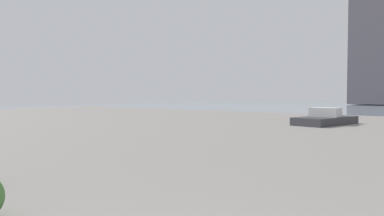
{
  "coord_description": "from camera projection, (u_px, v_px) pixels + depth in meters",
  "views": [
    {
      "loc": [
        -1.34,
        1.15,
        1.53
      ],
      "look_at": [
        6.15,
        -8.23,
        1.06
      ],
      "focal_mm": 34.58,
      "sensor_mm": 36.0,
      "label": 1
    }
  ],
  "objects": [
    {
      "name": "boat",
      "position": [
        325.0,
        120.0,
        18.18
      ],
      "size": [
        2.24,
        3.89,
        0.95
      ],
      "color": "#333338",
      "rests_on": "ground"
    }
  ]
}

